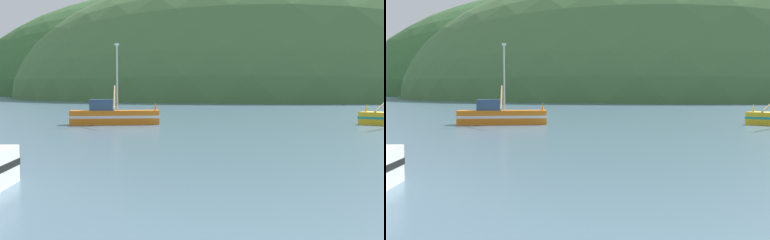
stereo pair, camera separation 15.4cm
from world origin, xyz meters
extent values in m
ellipsoid|color=#47703D|center=(30.64, 167.18, 0.00)|extent=(166.87, 133.50, 78.15)
ellipsoid|color=#386633|center=(6.20, 246.30, 0.00)|extent=(206.21, 164.97, 92.41)
cone|color=gold|center=(15.56, 44.08, 1.42)|extent=(0.28, 0.28, 0.70)
cube|color=orange|center=(-6.08, 43.57, 0.60)|extent=(7.67, 2.52, 1.20)
cube|color=white|center=(-6.08, 43.57, 0.66)|extent=(7.75, 2.55, 0.22)
cone|color=orange|center=(-2.64, 44.00, 1.55)|extent=(0.22, 0.22, 0.70)
cube|color=#334C6B|center=(-7.17, 43.44, 1.68)|extent=(2.17, 1.49, 0.95)
cylinder|color=silver|center=(-5.87, 43.60, 3.95)|extent=(0.12, 0.12, 5.49)
cube|color=white|center=(-5.87, 43.60, 6.81)|extent=(0.36, 0.07, 0.20)
cylinder|color=#997F4C|center=(-6.45, 46.59, 2.39)|extent=(0.67, 4.49, 1.89)
cylinder|color=#997F4C|center=(-5.70, 40.56, 2.39)|extent=(0.67, 4.49, 1.89)
camera|label=1|loc=(0.52, -3.28, 3.16)|focal=51.41mm
camera|label=2|loc=(0.67, -3.28, 3.16)|focal=51.41mm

